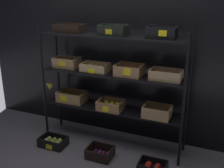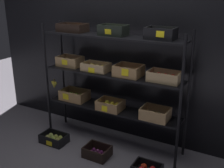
% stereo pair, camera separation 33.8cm
% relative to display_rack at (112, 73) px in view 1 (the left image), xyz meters
% --- Properties ---
extents(ground_plane, '(10.00, 10.00, 0.00)m').
position_rel_display_rack_xyz_m(ground_plane, '(0.01, -0.00, -0.96)').
color(ground_plane, slate).
extents(storefront_wall, '(4.20, 0.12, 2.74)m').
position_rel_display_rack_xyz_m(storefront_wall, '(0.01, 0.37, 0.41)').
color(storefront_wall, black).
rests_on(storefront_wall, ground_plane).
extents(display_rack, '(1.92, 0.37, 1.54)m').
position_rel_display_rack_xyz_m(display_rack, '(0.00, 0.00, 0.00)').
color(display_rack, black).
rests_on(display_rack, ground_plane).
extents(crate_ground_pear, '(0.35, 0.24, 0.12)m').
position_rel_display_rack_xyz_m(crate_ground_pear, '(-0.66, -0.38, -0.91)').
color(crate_ground_pear, black).
rests_on(crate_ground_pear, ground_plane).
extents(crate_ground_plum, '(0.30, 0.24, 0.13)m').
position_rel_display_rack_xyz_m(crate_ground_plum, '(0.01, -0.38, -0.92)').
color(crate_ground_plum, black).
rests_on(crate_ground_plum, ground_plane).
extents(crate_ground_apple_red, '(0.31, 0.22, 0.11)m').
position_rel_display_rack_xyz_m(crate_ground_apple_red, '(0.66, -0.39, -0.92)').
color(crate_ground_apple_red, black).
rests_on(crate_ground_apple_red, ground_plane).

